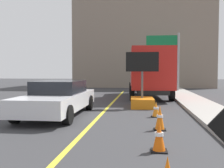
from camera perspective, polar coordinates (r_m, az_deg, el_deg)
lane_center_stripe at (r=5.38m, az=-12.30°, el=-16.36°), size 0.14×36.00×0.01m
arrow_board_trailer at (r=12.79m, az=6.65°, el=-2.94°), size 1.60×1.85×2.70m
box_truck at (r=17.47m, az=8.23°, el=2.74°), size 2.93×7.15×3.17m
pickup_car at (r=10.55m, az=-11.78°, el=-3.03°), size 2.09×5.10×1.38m
highway_guide_sign at (r=22.53m, az=12.47°, el=7.00°), size 2.79×0.18×5.00m
far_building_block at (r=31.43m, az=6.81°, el=8.45°), size 15.09×8.28×9.69m
traffic_cone_mid_lane at (r=5.87m, az=10.35°, el=-11.33°), size 0.36×0.36×0.68m
traffic_cone_far_lane at (r=7.94m, az=10.52°, el=-7.39°), size 0.36×0.36×0.74m
traffic_cone_curbside at (r=10.13m, az=9.69°, el=-5.54°), size 0.36×0.36×0.60m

